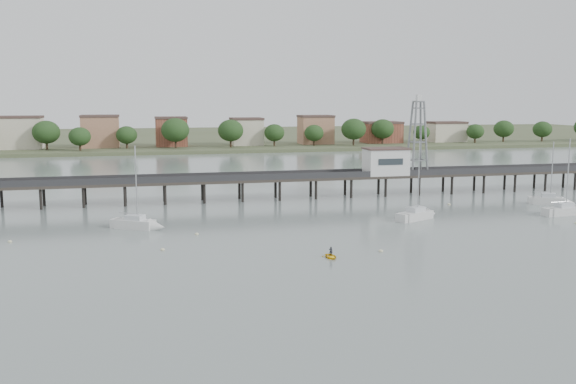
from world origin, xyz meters
name	(u,v)px	position (x,y,z in m)	size (l,w,h in m)	color
ground_plane	(373,295)	(0.00, 0.00, 0.00)	(500.00, 500.00, 0.00)	slate
pier	(259,180)	(0.00, 60.00, 3.79)	(150.00, 5.00, 5.50)	#2D2823
pier_building	(386,161)	(25.00, 60.00, 6.67)	(8.40, 5.40, 5.30)	silver
lattice_tower	(418,138)	(31.50, 60.00, 11.10)	(3.20, 3.20, 15.50)	slate
sailboat_c	(421,215)	(21.30, 35.53, 0.64)	(8.00, 5.54, 12.95)	silver
sailboat_d	(570,211)	(46.60, 33.55, 0.64)	(8.11, 3.28, 13.06)	silver
sailboat_b	(142,225)	(-21.53, 37.30, 0.64)	(7.75, 5.84, 12.74)	silver
sailboat_e	(554,201)	(50.26, 42.75, 0.65)	(7.21, 4.97, 11.75)	silver
yellow_dinghy	(331,258)	(0.26, 14.90, 0.00)	(1.78, 0.52, 2.49)	yellow
dinghy_occupant	(331,258)	(0.26, 14.90, 0.00)	(0.41, 1.12, 0.27)	black
mooring_buoys	(310,232)	(1.63, 29.51, 0.08)	(81.86, 30.85, 0.39)	beige
far_shore	(188,137)	(0.36, 239.58, 0.95)	(500.00, 170.00, 10.40)	#475133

